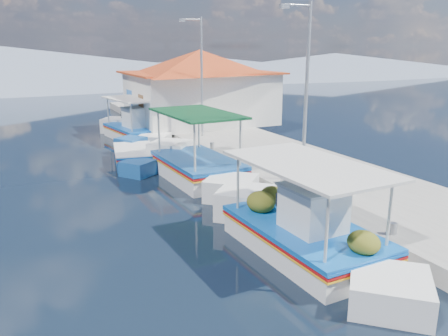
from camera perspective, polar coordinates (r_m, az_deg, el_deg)
name	(u,v)px	position (r m, az deg, el deg)	size (l,w,h in m)	color
ground	(207,236)	(12.72, -2.16, -8.51)	(160.00, 160.00, 0.00)	black
quay	(273,158)	(20.33, 6.24, 1.22)	(5.00, 44.00, 0.50)	#9F9D95
bollards	(240,158)	(18.58, 2.00, 1.25)	(0.20, 17.20, 0.30)	#A5A8AD
main_caique	(302,233)	(11.77, 9.82, -8.07)	(2.47, 7.92, 2.61)	white
caique_green_canopy	(197,168)	(17.95, -3.46, 0.05)	(2.55, 7.86, 2.94)	white
caique_blue_hull	(134,157)	(20.74, -11.29, 1.36)	(2.36, 5.59, 1.01)	#174C8E
caique_far	(134,131)	(26.19, -11.26, 4.64)	(2.83, 7.21, 2.55)	white
harbor_building	(200,86)	(27.98, -3.03, 10.32)	(10.49, 10.49, 4.40)	white
lamp_post_near	(304,84)	(15.70, 10.09, 10.34)	(1.21, 0.14, 6.00)	#A5A8AD
lamp_post_far	(200,71)	(23.57, -3.05, 12.06)	(1.21, 0.14, 6.00)	#A5A8AD
mountain_ridge	(88,69)	(67.68, -16.73, 11.88)	(171.40, 96.00, 5.50)	slate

